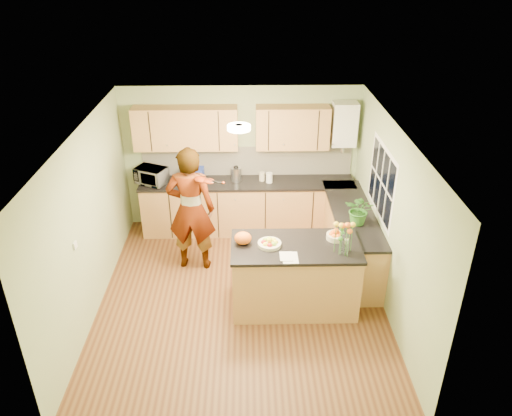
{
  "coord_description": "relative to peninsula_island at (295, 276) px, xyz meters",
  "views": [
    {
      "loc": [
        0.1,
        -5.74,
        4.52
      ],
      "look_at": [
        0.22,
        0.5,
        1.2
      ],
      "focal_mm": 35.0,
      "sensor_mm": 36.0,
      "label": 1
    }
  ],
  "objects": [
    {
      "name": "orange_bag",
      "position": [
        -0.7,
        0.05,
        0.58
      ],
      "size": [
        0.27,
        0.25,
        0.17
      ],
      "primitive_type": "ellipsoid",
      "rotation": [
        0.0,
        0.0,
        0.27
      ],
      "color": "orange",
      "rests_on": "peninsula_island"
    },
    {
      "name": "orange_bowl",
      "position": [
        0.55,
        0.15,
        0.55
      ],
      "size": [
        0.25,
        0.25,
        0.15
      ],
      "color": "beige",
      "rests_on": "peninsula_island"
    },
    {
      "name": "ceiling",
      "position": [
        -0.74,
        0.16,
        2.01
      ],
      "size": [
        4.0,
        4.5,
        0.02
      ],
      "primitive_type": "cube",
      "color": "silver",
      "rests_on": "wall_back"
    },
    {
      "name": "potted_plant",
      "position": [
        0.96,
        0.64,
        0.67
      ],
      "size": [
        0.51,
        0.48,
        0.45
      ],
      "primitive_type": "imported",
      "rotation": [
        0.0,
        0.0,
        -0.4
      ],
      "color": "#387D29",
      "rests_on": "right_counter"
    },
    {
      "name": "floor",
      "position": [
        -0.74,
        0.16,
        -0.49
      ],
      "size": [
        4.5,
        4.5,
        0.0
      ],
      "primitive_type": "plane",
      "color": "#522D17",
      "rests_on": "ground"
    },
    {
      "name": "wall_left",
      "position": [
        -2.74,
        0.16,
        0.76
      ],
      "size": [
        0.02,
        4.5,
        2.5
      ],
      "primitive_type": "cube",
      "color": "#95AC7B",
      "rests_on": "floor"
    },
    {
      "name": "right_counter",
      "position": [
        0.96,
        1.01,
        -0.02
      ],
      "size": [
        0.62,
        2.24,
        0.94
      ],
      "color": "#AA8444",
      "rests_on": "floor"
    },
    {
      "name": "back_counter",
      "position": [
        -0.64,
        2.1,
        -0.02
      ],
      "size": [
        3.64,
        0.62,
        0.94
      ],
      "color": "#AA8444",
      "rests_on": "floor"
    },
    {
      "name": "blue_box",
      "position": [
        -1.54,
        2.07,
        0.58
      ],
      "size": [
        0.35,
        0.27,
        0.27
      ],
      "primitive_type": "cube",
      "rotation": [
        0.0,
        0.0,
        -0.08
      ],
      "color": "#213498",
      "rests_on": "back_counter"
    },
    {
      "name": "light_switch",
      "position": [
        -2.72,
        -0.44,
        0.81
      ],
      "size": [
        0.02,
        0.09,
        0.09
      ],
      "primitive_type": "cube",
      "color": "white",
      "rests_on": "wall_left"
    },
    {
      "name": "papers",
      "position": [
        -0.1,
        -0.3,
        0.5
      ],
      "size": [
        0.2,
        0.27,
        0.01
      ],
      "primitive_type": "cube",
      "color": "silver",
      "rests_on": "peninsula_island"
    },
    {
      "name": "fruit_dish",
      "position": [
        -0.35,
        -0.0,
        0.54
      ],
      "size": [
        0.31,
        0.31,
        0.11
      ],
      "color": "beige",
      "rests_on": "peninsula_island"
    },
    {
      "name": "jar_cream",
      "position": [
        -0.38,
        2.14,
        0.52
      ],
      "size": [
        0.11,
        0.11,
        0.15
      ],
      "primitive_type": "cylinder",
      "rotation": [
        0.0,
        0.0,
        -0.18
      ],
      "color": "beige",
      "rests_on": "back_counter"
    },
    {
      "name": "window_right",
      "position": [
        1.26,
        0.76,
        1.06
      ],
      "size": [
        0.01,
        1.3,
        1.05
      ],
      "color": "white",
      "rests_on": "wall_right"
    },
    {
      "name": "boiler",
      "position": [
        0.96,
        2.25,
        1.4
      ],
      "size": [
        0.4,
        0.3,
        0.86
      ],
      "color": "white",
      "rests_on": "wall_back"
    },
    {
      "name": "violin",
      "position": [
        -1.28,
        0.8,
        1.09
      ],
      "size": [
        0.57,
        0.49,
        0.14
      ],
      "primitive_type": null,
      "rotation": [
        0.17,
        0.0,
        -0.61
      ],
      "color": "#4A1104",
      "rests_on": "violinist"
    },
    {
      "name": "kettle",
      "position": [
        -0.82,
        2.15,
        0.58
      ],
      "size": [
        0.17,
        0.17,
        0.32
      ],
      "rotation": [
        0.0,
        0.0,
        0.01
      ],
      "color": "#B2B2B6",
      "rests_on": "back_counter"
    },
    {
      "name": "splashback",
      "position": [
        -0.64,
        2.39,
        0.71
      ],
      "size": [
        3.6,
        0.02,
        0.52
      ],
      "primitive_type": "cube",
      "color": "white",
      "rests_on": "back_counter"
    },
    {
      "name": "peninsula_island",
      "position": [
        0.0,
        0.0,
        0.0
      ],
      "size": [
        1.72,
        0.88,
        0.98
      ],
      "color": "#AA8444",
      "rests_on": "floor"
    },
    {
      "name": "ceiling_lamp",
      "position": [
        -0.74,
        0.46,
        1.97
      ],
      "size": [
        0.3,
        0.3,
        0.07
      ],
      "color": "#FFEABF",
      "rests_on": "ceiling"
    },
    {
      "name": "flower_vase",
      "position": [
        0.6,
        -0.18,
        0.84
      ],
      "size": [
        0.29,
        0.29,
        0.53
      ],
      "rotation": [
        0.0,
        0.0,
        0.43
      ],
      "color": "silver",
      "rests_on": "peninsula_island"
    },
    {
      "name": "microwave",
      "position": [
        -2.25,
        2.07,
        0.59
      ],
      "size": [
        0.6,
        0.52,
        0.28
      ],
      "primitive_type": "imported",
      "rotation": [
        0.0,
        0.0,
        -0.44
      ],
      "color": "white",
      "rests_on": "back_counter"
    },
    {
      "name": "upper_cabinets",
      "position": [
        -0.91,
        2.24,
        1.36
      ],
      "size": [
        3.2,
        0.34,
        0.7
      ],
      "color": "#AA8444",
      "rests_on": "wall_back"
    },
    {
      "name": "wall_front",
      "position": [
        -0.74,
        -2.09,
        0.76
      ],
      "size": [
        4.0,
        0.02,
        2.5
      ],
      "primitive_type": "cube",
      "color": "#95AC7B",
      "rests_on": "floor"
    },
    {
      "name": "wall_back",
      "position": [
        -0.74,
        2.41,
        0.76
      ],
      "size": [
        4.0,
        0.02,
        2.5
      ],
      "primitive_type": "cube",
      "color": "#95AC7B",
      "rests_on": "floor"
    },
    {
      "name": "wall_right",
      "position": [
        1.26,
        0.16,
        0.76
      ],
      "size": [
        0.02,
        4.5,
        2.5
      ],
      "primitive_type": "cube",
      "color": "#95AC7B",
      "rests_on": "floor"
    },
    {
      "name": "violinist",
      "position": [
        -1.48,
        1.02,
        0.5
      ],
      "size": [
        0.76,
        0.53,
        1.99
      ],
      "primitive_type": "imported",
      "rotation": [
        0.0,
        0.0,
        3.07
      ],
      "color": "#D8A484",
      "rests_on": "floor"
    },
    {
      "name": "jar_white",
      "position": [
        -0.26,
        2.07,
        0.53
      ],
      "size": [
        0.13,
        0.13,
        0.17
      ],
      "primitive_type": "cylinder",
      "rotation": [
        0.0,
        0.0,
        0.19
      ],
      "color": "white",
      "rests_on": "back_counter"
    }
  ]
}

